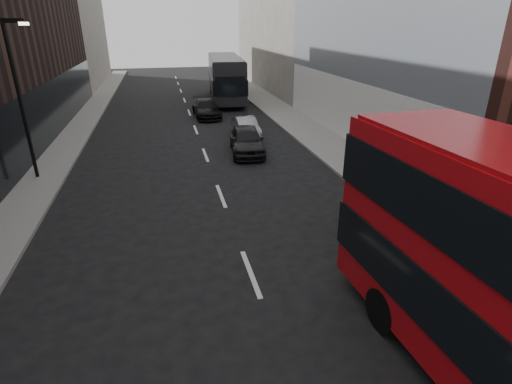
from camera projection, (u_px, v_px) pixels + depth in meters
sidewalk_right at (301, 126)px, 28.80m from camera, size 3.00×80.00×0.15m
sidewalk_left at (72, 139)px, 25.55m from camera, size 2.00×80.00×0.15m
building_left_mid at (11, 22)px, 26.59m from camera, size 5.00×24.00×14.00m
building_left_far at (73, 27)px, 46.50m from camera, size 5.00×20.00×13.00m
street_lamp at (20, 91)px, 17.63m from camera, size 1.06×0.22×7.00m
grey_bus at (225, 77)px, 38.37m from camera, size 4.10×12.75×4.05m
car_a at (247, 140)px, 22.87m from camera, size 2.30×4.68×1.54m
car_b at (246, 127)px, 26.39m from camera, size 1.36×3.74×1.22m
car_c at (206, 109)px, 31.70m from camera, size 2.07×4.75×1.36m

